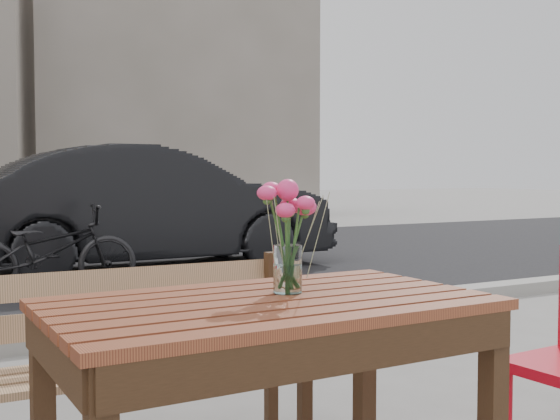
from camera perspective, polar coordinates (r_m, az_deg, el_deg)
name	(u,v)px	position (r m, az deg, el deg)	size (l,w,h in m)	color
street	(29,295)	(7.10, -19.70, -6.50)	(30.00, 8.12, 0.12)	black
main_table	(269,342)	(2.15, -0.89, -10.70)	(1.32, 0.78, 0.80)	#612A19
main_bench	(140,340)	(2.90, -11.34, -10.34)	(1.37, 0.44, 0.85)	#896647
main_vase	(288,223)	(2.19, 0.63, -1.02)	(0.19, 0.19, 0.36)	white
parked_car	(147,208)	(8.77, -10.74, 0.15)	(1.59, 4.56, 1.50)	black
bicycle	(49,250)	(7.11, -18.29, -3.14)	(0.58, 1.67, 0.88)	black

